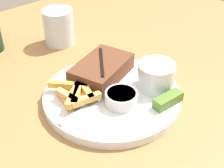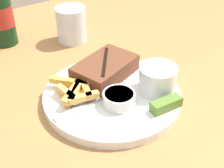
{
  "view_description": "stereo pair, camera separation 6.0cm",
  "coord_description": "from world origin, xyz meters",
  "px_view_note": "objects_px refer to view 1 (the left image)",
  "views": [
    {
      "loc": [
        -0.33,
        -0.36,
        1.14
      ],
      "look_at": [
        0.0,
        0.0,
        0.79
      ],
      "focal_mm": 50.0,
      "sensor_mm": 36.0,
      "label": 1
    },
    {
      "loc": [
        -0.29,
        -0.4,
        1.14
      ],
      "look_at": [
        0.0,
        0.0,
        0.79
      ],
      "focal_mm": 50.0,
      "sensor_mm": 36.0,
      "label": 2
    }
  ],
  "objects_px": {
    "coleslaw_cup": "(156,75)",
    "drinking_glass": "(59,27)",
    "dipping_sauce_cup": "(121,98)",
    "steak_portion": "(102,69)",
    "dinner_plate": "(112,96)",
    "fork_utensil": "(86,108)",
    "pickle_spear": "(168,100)"
  },
  "relations": [
    {
      "from": "dipping_sauce_cup",
      "to": "pickle_spear",
      "type": "distance_m",
      "value": 0.09
    },
    {
      "from": "drinking_glass",
      "to": "dinner_plate",
      "type": "bearing_deg",
      "value": -103.17
    },
    {
      "from": "steak_portion",
      "to": "dipping_sauce_cup",
      "type": "relative_size",
      "value": 2.48
    },
    {
      "from": "dinner_plate",
      "to": "steak_portion",
      "type": "bearing_deg",
      "value": 68.15
    },
    {
      "from": "steak_portion",
      "to": "drinking_glass",
      "type": "xyz_separation_m",
      "value": [
        0.04,
        0.21,
        0.01
      ]
    },
    {
      "from": "steak_portion",
      "to": "fork_utensil",
      "type": "relative_size",
      "value": 1.12
    },
    {
      "from": "dipping_sauce_cup",
      "to": "drinking_glass",
      "type": "xyz_separation_m",
      "value": [
        0.07,
        0.3,
        0.01
      ]
    },
    {
      "from": "dinner_plate",
      "to": "dipping_sauce_cup",
      "type": "distance_m",
      "value": 0.05
    },
    {
      "from": "fork_utensil",
      "to": "drinking_glass",
      "type": "height_order",
      "value": "drinking_glass"
    },
    {
      "from": "dipping_sauce_cup",
      "to": "fork_utensil",
      "type": "height_order",
      "value": "dipping_sauce_cup"
    },
    {
      "from": "drinking_glass",
      "to": "steak_portion",
      "type": "bearing_deg",
      "value": -100.77
    },
    {
      "from": "steak_portion",
      "to": "pickle_spear",
      "type": "bearing_deg",
      "value": -79.31
    },
    {
      "from": "steak_portion",
      "to": "coleslaw_cup",
      "type": "bearing_deg",
      "value": -61.96
    },
    {
      "from": "dipping_sauce_cup",
      "to": "fork_utensil",
      "type": "xyz_separation_m",
      "value": [
        -0.06,
        0.03,
        -0.01
      ]
    },
    {
      "from": "drinking_glass",
      "to": "dipping_sauce_cup",
      "type": "bearing_deg",
      "value": -103.58
    },
    {
      "from": "coleslaw_cup",
      "to": "steak_portion",
      "type": "bearing_deg",
      "value": 118.04
    },
    {
      "from": "coleslaw_cup",
      "to": "dipping_sauce_cup",
      "type": "xyz_separation_m",
      "value": [
        -0.09,
        0.01,
        -0.02
      ]
    },
    {
      "from": "coleslaw_cup",
      "to": "drinking_glass",
      "type": "distance_m",
      "value": 0.31
    },
    {
      "from": "steak_portion",
      "to": "fork_utensil",
      "type": "height_order",
      "value": "steak_portion"
    },
    {
      "from": "dinner_plate",
      "to": "drinking_glass",
      "type": "relative_size",
      "value": 3.0
    },
    {
      "from": "drinking_glass",
      "to": "coleslaw_cup",
      "type": "bearing_deg",
      "value": -87.51
    },
    {
      "from": "coleslaw_cup",
      "to": "fork_utensil",
      "type": "height_order",
      "value": "coleslaw_cup"
    },
    {
      "from": "coleslaw_cup",
      "to": "dipping_sauce_cup",
      "type": "relative_size",
      "value": 1.21
    },
    {
      "from": "fork_utensil",
      "to": "drinking_glass",
      "type": "relative_size",
      "value": 1.49
    },
    {
      "from": "pickle_spear",
      "to": "fork_utensil",
      "type": "height_order",
      "value": "pickle_spear"
    },
    {
      "from": "pickle_spear",
      "to": "fork_utensil",
      "type": "relative_size",
      "value": 0.47
    },
    {
      "from": "dipping_sauce_cup",
      "to": "fork_utensil",
      "type": "bearing_deg",
      "value": 151.35
    },
    {
      "from": "pickle_spear",
      "to": "dinner_plate",
      "type": "bearing_deg",
      "value": 117.64
    },
    {
      "from": "dinner_plate",
      "to": "coleslaw_cup",
      "type": "height_order",
      "value": "coleslaw_cup"
    },
    {
      "from": "dipping_sauce_cup",
      "to": "fork_utensil",
      "type": "relative_size",
      "value": 0.45
    },
    {
      "from": "dinner_plate",
      "to": "steak_portion",
      "type": "height_order",
      "value": "steak_portion"
    },
    {
      "from": "coleslaw_cup",
      "to": "dipping_sauce_cup",
      "type": "distance_m",
      "value": 0.09
    }
  ]
}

